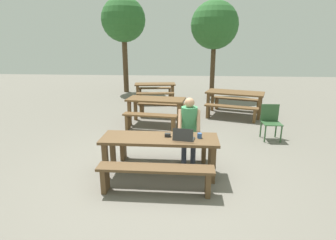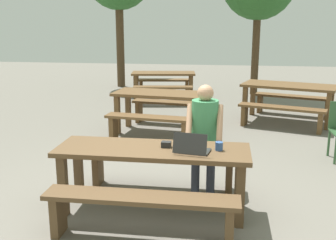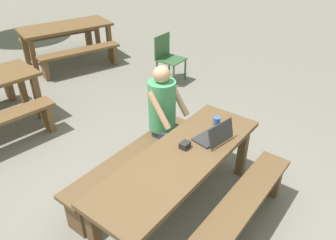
% 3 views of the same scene
% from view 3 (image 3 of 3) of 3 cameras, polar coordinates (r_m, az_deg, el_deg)
% --- Properties ---
extents(ground_plane, '(30.00, 30.00, 0.00)m').
position_cam_3_polar(ground_plane, '(3.65, 1.92, -15.29)').
color(ground_plane, slate).
extents(picnic_table_front, '(2.06, 0.67, 0.72)m').
position_cam_3_polar(picnic_table_front, '(3.23, 2.12, -7.87)').
color(picnic_table_front, brown).
rests_on(picnic_table_front, ground).
extents(bench_near, '(1.86, 0.30, 0.46)m').
position_cam_3_polar(bench_near, '(3.19, 11.68, -15.85)').
color(bench_near, brown).
rests_on(bench_near, ground).
extents(bench_far, '(1.86, 0.30, 0.46)m').
position_cam_3_polar(bench_far, '(3.72, -6.00, -7.16)').
color(bench_far, brown).
rests_on(bench_far, ground).
extents(laptop, '(0.39, 0.32, 0.23)m').
position_cam_3_polar(laptop, '(3.37, 8.07, -2.71)').
color(laptop, '#2D2D2D').
rests_on(laptop, picnic_table_front).
extents(small_pouch, '(0.10, 0.08, 0.06)m').
position_cam_3_polar(small_pouch, '(3.26, 2.95, -4.37)').
color(small_pouch, black).
rests_on(small_pouch, picnic_table_front).
extents(coffee_mug, '(0.08, 0.08, 0.09)m').
position_cam_3_polar(coffee_mug, '(3.64, 8.45, -0.16)').
color(coffee_mug, '#335693').
rests_on(coffee_mug, picnic_table_front).
extents(person_seated, '(0.43, 0.42, 1.32)m').
position_cam_3_polar(person_seated, '(3.78, -0.65, 1.58)').
color(person_seated, '#333847').
rests_on(person_seated, ground).
extents(plastic_chair, '(0.45, 0.45, 0.86)m').
position_cam_3_polar(plastic_chair, '(6.20, -0.03, 10.91)').
color(plastic_chair, '#335933').
rests_on(plastic_chair, ground).
extents(bench_mid_south, '(1.51, 0.49, 0.46)m').
position_cam_3_polar(bench_mid_south, '(4.83, -27.17, -1.01)').
color(bench_mid_south, brown).
rests_on(bench_mid_south, ground).
extents(picnic_table_distant, '(1.98, 1.35, 0.77)m').
position_cam_3_polar(picnic_table_distant, '(7.37, -17.29, 14.53)').
color(picnic_table_distant, brown).
rests_on(picnic_table_distant, ground).
extents(bench_distant_south, '(1.65, 0.78, 0.44)m').
position_cam_3_polar(bench_distant_south, '(6.88, -15.01, 10.78)').
color(bench_distant_south, brown).
rests_on(bench_distant_south, ground).
extents(bench_distant_north, '(1.65, 0.78, 0.44)m').
position_cam_3_polar(bench_distant_north, '(8.06, -18.51, 13.28)').
color(bench_distant_north, brown).
rests_on(bench_distant_north, ground).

